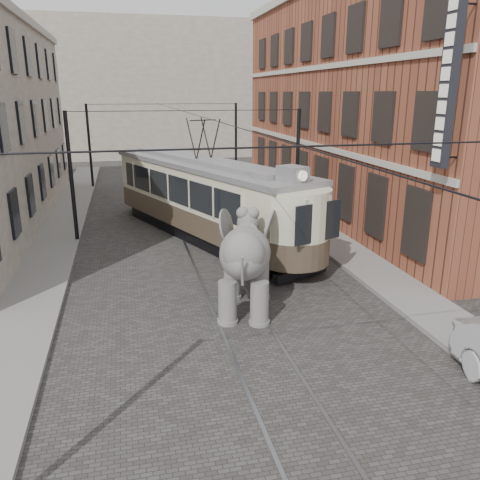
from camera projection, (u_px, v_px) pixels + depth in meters
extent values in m
plane|color=#3D3B39|center=(218.00, 277.00, 18.74)|extent=(120.00, 120.00, 0.00)
cube|color=slate|center=(363.00, 263.00, 20.03)|extent=(2.00, 60.00, 0.15)
cube|color=slate|center=(37.00, 290.00, 17.31)|extent=(2.00, 60.00, 0.15)
cube|color=brown|center=(378.00, 106.00, 27.80)|extent=(8.00, 26.00, 12.00)
cube|color=gray|center=(150.00, 90.00, 54.03)|extent=(28.00, 10.00, 14.00)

